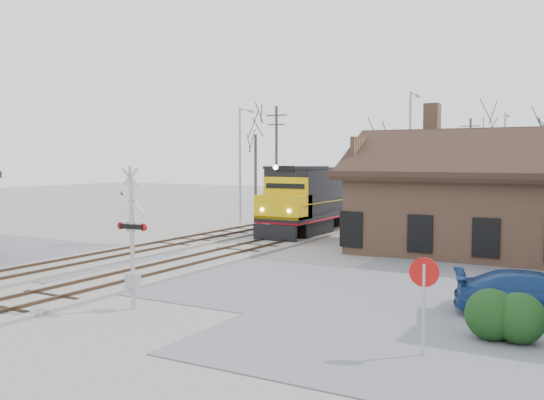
% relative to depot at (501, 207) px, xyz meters
% --- Properties ---
extents(ground, '(140.00, 140.00, 0.00)m').
position_rel_depot_xyz_m(ground, '(-11.99, -12.00, -2.41)').
color(ground, '#A29C92').
rests_on(ground, ground).
extents(road, '(60.00, 9.00, 0.03)m').
position_rel_depot_xyz_m(road, '(-11.99, -12.00, -2.39)').
color(road, slate).
rests_on(road, ground).
extents(track_main, '(3.40, 90.00, 0.24)m').
position_rel_depot_xyz_m(track_main, '(-11.99, 3.00, -2.34)').
color(track_main, '#A29C92').
rests_on(track_main, ground).
extents(track_siding, '(3.40, 90.00, 0.24)m').
position_rel_depot_xyz_m(track_siding, '(-16.49, 3.00, -2.34)').
color(track_siding, '#A29C92').
rests_on(track_siding, ground).
extents(depot, '(15.20, 9.31, 7.90)m').
position_rel_depot_xyz_m(depot, '(0.00, 0.00, 0.00)').
color(depot, '#90654A').
rests_on(depot, ground).
extents(locomotive_lead, '(2.98, 19.98, 4.44)m').
position_rel_depot_xyz_m(locomotive_lead, '(-11.99, 7.26, -0.08)').
color(locomotive_lead, black).
rests_on(locomotive_lead, ground).
extents(locomotive_trailing, '(2.98, 19.98, 4.20)m').
position_rel_depot_xyz_m(locomotive_trailing, '(-11.99, 27.52, -0.08)').
color(locomotive_trailing, black).
rests_on(locomotive_trailing, ground).
extents(crossbuck_near, '(1.18, 0.31, 4.14)m').
position_rel_depot_xyz_m(crossbuck_near, '(-8.41, -17.74, -0.47)').
color(crossbuck_near, '#A5A8AD').
rests_on(crossbuck_near, ground).
extents(crossbuck_far, '(1.26, 0.33, 4.45)m').
position_rel_depot_xyz_m(crossbuck_far, '(-18.92, -6.50, -0.35)').
color(crossbuck_far, '#A5A8AD').
rests_on(crossbuck_far, ground).
extents(do_not_enter_sign, '(0.73, 0.13, 2.47)m').
position_rel_depot_xyz_m(do_not_enter_sign, '(1.02, -17.72, -0.71)').
color(do_not_enter_sign, '#A5A8AD').
rests_on(do_not_enter_sign, ground).
extents(parked_car, '(5.16, 3.17, 1.40)m').
position_rel_depot_xyz_m(parked_car, '(2.99, -12.34, -1.71)').
color(parked_car, navy).
rests_on(parked_car, ground).
extents(hedge_a, '(1.39, 1.39, 1.39)m').
position_rel_depot_xyz_m(hedge_a, '(2.23, -15.48, -1.71)').
color(hedge_a, black).
rests_on(hedge_a, ground).
extents(hedge_b, '(1.36, 1.36, 1.36)m').
position_rel_depot_xyz_m(hedge_b, '(2.93, -15.45, -1.73)').
color(hedge_b, black).
rests_on(hedge_b, ground).
extents(streetlight_a, '(0.25, 2.04, 8.64)m').
position_rel_depot_xyz_m(streetlight_a, '(-19.68, 6.36, 2.44)').
color(streetlight_a, '#A5A8AD').
rests_on(streetlight_a, ground).
extents(streetlight_b, '(0.25, 2.04, 9.39)m').
position_rel_depot_xyz_m(streetlight_b, '(-7.31, 8.50, 2.83)').
color(streetlight_b, '#A5A8AD').
rests_on(streetlight_b, ground).
extents(streetlight_c, '(0.25, 2.04, 8.81)m').
position_rel_depot_xyz_m(streetlight_c, '(-3.65, 24.38, 2.54)').
color(streetlight_c, '#A5A8AD').
rests_on(streetlight_c, ground).
extents(utility_pole_a, '(2.00, 0.24, 9.37)m').
position_rel_depot_xyz_m(utility_pole_a, '(-20.87, 13.93, 2.50)').
color(utility_pole_a, '#382D23').
rests_on(utility_pole_a, ground).
extents(utility_pole_b, '(2.00, 0.24, 9.01)m').
position_rel_depot_xyz_m(utility_pole_b, '(-8.47, 33.40, 2.32)').
color(utility_pole_b, '#382D23').
rests_on(utility_pole_b, ground).
extents(tree_a, '(4.89, 4.89, 11.98)m').
position_rel_depot_xyz_m(tree_a, '(-28.17, 22.44, 6.13)').
color(tree_a, '#382D23').
rests_on(tree_a, ground).
extents(tree_b, '(3.53, 3.53, 8.65)m').
position_rel_depot_xyz_m(tree_b, '(-16.39, 28.23, 3.74)').
color(tree_b, '#382D23').
rests_on(tree_b, ground).
extents(tree_c, '(4.90, 4.90, 12.00)m').
position_rel_depot_xyz_m(tree_c, '(-7.44, 37.87, 6.14)').
color(tree_c, '#382D23').
rests_on(tree_c, ground).
extents(tree_d, '(3.93, 3.93, 9.62)m').
position_rel_depot_xyz_m(tree_d, '(-1.59, 31.40, 4.44)').
color(tree_d, '#382D23').
rests_on(tree_d, ground).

